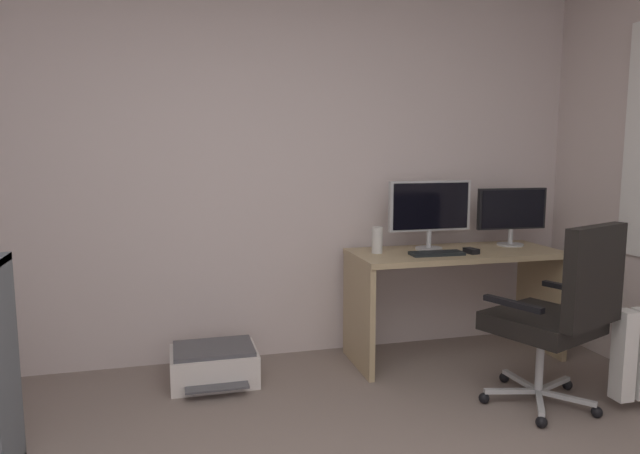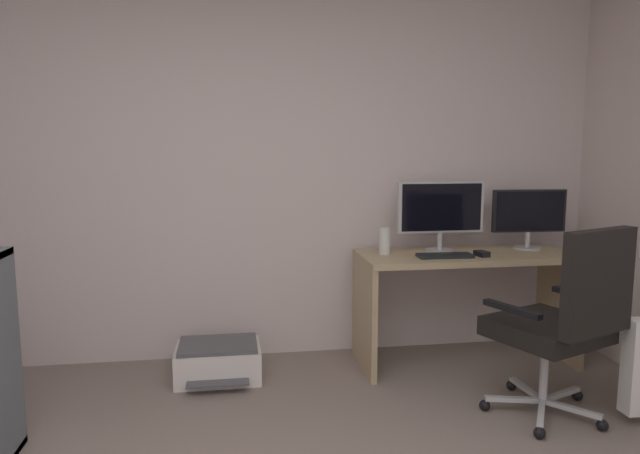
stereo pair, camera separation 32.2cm
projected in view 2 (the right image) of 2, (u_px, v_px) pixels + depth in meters
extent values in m
cube|color=beige|center=(245.00, 168.00, 3.81)|extent=(4.80, 0.10, 2.55)
cube|color=tan|center=(467.00, 256.00, 3.70)|extent=(1.39, 0.57, 0.04)
cube|color=tan|center=(364.00, 315.00, 3.65)|extent=(0.04, 0.55, 0.70)
cube|color=tan|center=(560.00, 307.00, 3.86)|extent=(0.04, 0.55, 0.70)
cylinder|color=#B2B5B7|center=(440.00, 250.00, 3.78)|extent=(0.18, 0.18, 0.01)
cylinder|color=#B2B5B7|center=(440.00, 240.00, 3.77)|extent=(0.03, 0.03, 0.13)
cube|color=#B7BABC|center=(441.00, 207.00, 3.74)|extent=(0.58, 0.04, 0.33)
cube|color=black|center=(442.00, 207.00, 3.72)|extent=(0.54, 0.01, 0.31)
cylinder|color=#B2B5B7|center=(527.00, 248.00, 3.87)|extent=(0.18, 0.18, 0.01)
cylinder|color=#B2B5B7|center=(528.00, 238.00, 3.86)|extent=(0.03, 0.03, 0.12)
cube|color=black|center=(529.00, 211.00, 3.84)|extent=(0.51, 0.06, 0.28)
cube|color=black|center=(530.00, 211.00, 3.82)|extent=(0.47, 0.03, 0.26)
cube|color=black|center=(445.00, 256.00, 3.57)|extent=(0.34, 0.14, 0.02)
cube|color=black|center=(482.00, 254.00, 3.59)|extent=(0.08, 0.11, 0.03)
cylinder|color=silver|center=(385.00, 241.00, 3.66)|extent=(0.07, 0.07, 0.17)
cube|color=#B7BABC|center=(561.00, 394.00, 3.13)|extent=(0.29, 0.14, 0.02)
sphere|color=black|center=(577.00, 395.00, 3.21)|extent=(0.06, 0.06, 0.06)
cube|color=#B7BABC|center=(526.00, 389.00, 3.20)|extent=(0.05, 0.30, 0.02)
sphere|color=black|center=(511.00, 385.00, 3.35)|extent=(0.06, 0.06, 0.06)
cube|color=#B7BABC|center=(514.00, 399.00, 3.07)|extent=(0.30, 0.10, 0.02)
sphere|color=black|center=(485.00, 405.00, 3.09)|extent=(0.06, 0.06, 0.06)
cube|color=#B7BABC|center=(541.00, 412.00, 2.92)|extent=(0.19, 0.27, 0.02)
sphere|color=black|center=(540.00, 433.00, 2.79)|extent=(0.06, 0.06, 0.06)
cube|color=#B7BABC|center=(572.00, 409.00, 2.96)|extent=(0.22, 0.25, 0.02)
sphere|color=black|center=(602.00, 425.00, 2.87)|extent=(0.06, 0.06, 0.06)
cylinder|color=#B7BABC|center=(544.00, 370.00, 3.03)|extent=(0.04, 0.04, 0.34)
cube|color=black|center=(546.00, 329.00, 3.00)|extent=(0.65, 0.64, 0.10)
cube|color=black|center=(598.00, 283.00, 2.73)|extent=(0.46, 0.24, 0.51)
cube|color=black|center=(512.00, 309.00, 2.84)|extent=(0.16, 0.33, 0.03)
cube|color=black|center=(581.00, 295.00, 3.12)|extent=(0.16, 0.33, 0.03)
cube|color=slate|center=(3.00, 359.00, 2.53)|extent=(0.03, 0.35, 0.96)
cube|color=silver|center=(218.00, 362.00, 3.52)|extent=(0.51, 0.37, 0.20)
cube|color=#4C4C51|center=(218.00, 345.00, 3.51)|extent=(0.47, 0.34, 0.02)
cube|color=#4C4C51|center=(218.00, 383.00, 3.31)|extent=(0.36, 0.10, 0.01)
cube|color=white|center=(634.00, 367.00, 2.90)|extent=(0.09, 0.10, 0.49)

